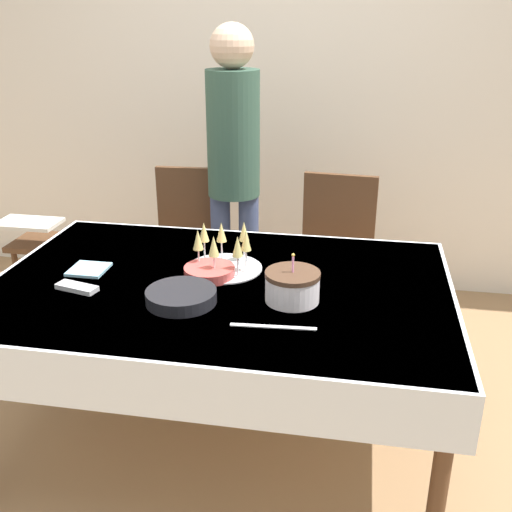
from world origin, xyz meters
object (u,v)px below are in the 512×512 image
birthday_cake (292,286)px  plate_stack_main (181,296)px  champagne_tray (224,250)px  plate_stack_dessert (209,272)px  dining_chair_far_right (334,256)px  dining_chair_far_left (189,246)px  person_standing (234,157)px  high_chair (41,255)px

birthday_cake → plate_stack_main: 0.42m
champagne_tray → plate_stack_dessert: size_ratio=1.55×
dining_chair_far_right → champagne_tray: dining_chair_far_right is taller
birthday_cake → champagne_tray: size_ratio=0.64×
dining_chair_far_left → birthday_cake: dining_chair_far_left is taller
person_standing → high_chair: size_ratio=2.41×
dining_chair_far_right → plate_stack_dessert: (-0.47, -0.88, 0.25)m
birthday_cake → person_standing: 1.18m
dining_chair_far_left → plate_stack_dessert: (0.36, -0.88, 0.25)m
dining_chair_far_right → birthday_cake: dining_chair_far_right is taller
birthday_cake → high_chair: (-1.52, 0.84, -0.32)m
plate_stack_main → person_standing: 1.18m
plate_stack_main → plate_stack_dessert: (0.05, 0.25, -0.00)m
plate_stack_dessert → dining_chair_far_right: bearing=61.9°
high_chair → plate_stack_dessert: bearing=-30.3°
champagne_tray → high_chair: (-1.20, 0.59, -0.35)m
dining_chair_far_left → champagne_tray: bearing=-63.5°
champagne_tray → plate_stack_main: champagne_tray is taller
dining_chair_far_right → birthday_cake: bearing=-96.0°
birthday_cake → plate_stack_dessert: birthday_cake is taller
dining_chair_far_left → person_standing: person_standing is taller
champagne_tray → plate_stack_main: (-0.09, -0.34, -0.06)m
dining_chair_far_left → dining_chair_far_right: (0.83, -0.00, 0.00)m
dining_chair_far_left → plate_stack_main: 1.20m
champagne_tray → high_chair: champagne_tray is taller
dining_chair_far_left → dining_chair_far_right: size_ratio=1.00×
person_standing → plate_stack_dessert: bearing=-84.2°
dining_chair_far_left → champagne_tray: (0.40, -0.79, 0.32)m
dining_chair_far_right → plate_stack_main: dining_chair_far_right is taller
dining_chair_far_right → birthday_cake: (-0.11, -1.04, 0.29)m
plate_stack_main → person_standing: (-0.05, 1.15, 0.27)m
plate_stack_main → high_chair: (-1.11, 0.93, -0.29)m
champagne_tray → person_standing: bearing=99.2°
birthday_cake → plate_stack_dessert: size_ratio=0.99×
birthday_cake → person_standing: size_ratio=0.12×
birthday_cake → champagne_tray: (-0.32, 0.25, 0.03)m
champagne_tray → plate_stack_dessert: champagne_tray is taller
plate_stack_main → high_chair: size_ratio=0.37×
birthday_cake → person_standing: bearing=113.1°
birthday_cake → high_chair: birthday_cake is taller
dining_chair_far_right → plate_stack_main: 1.27m
plate_stack_dessert → champagne_tray: bearing=65.9°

